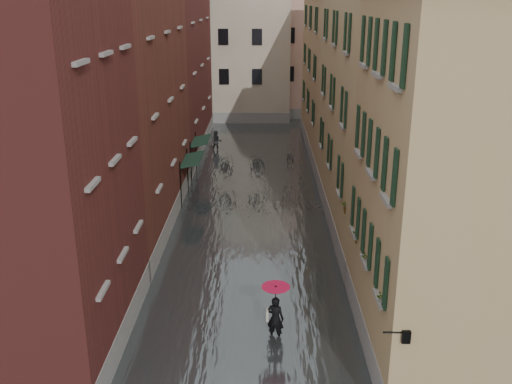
{
  "coord_description": "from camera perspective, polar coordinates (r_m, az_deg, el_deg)",
  "views": [
    {
      "loc": [
        0.64,
        -18.82,
        11.32
      ],
      "look_at": [
        0.3,
        5.49,
        3.0
      ],
      "focal_mm": 40.0,
      "sensor_mm": 36.0,
      "label": 1
    }
  ],
  "objects": [
    {
      "name": "wall_lantern",
      "position": [
        15.72,
        14.68,
        -13.73
      ],
      "size": [
        0.71,
        0.22,
        0.35
      ],
      "color": "black",
      "rests_on": "ground"
    },
    {
      "name": "window_planters",
      "position": [
        19.94,
        10.82,
        -4.52
      ],
      "size": [
        0.59,
        8.44,
        0.84
      ],
      "color": "#965831",
      "rests_on": "ground"
    },
    {
      "name": "building_left_near",
      "position": [
        19.09,
        -22.85,
        2.77
      ],
      "size": [
        6.0,
        8.0,
        13.0
      ],
      "primitive_type": "cube",
      "color": "maroon",
      "rests_on": "ground"
    },
    {
      "name": "building_left_mid",
      "position": [
        29.29,
        -14.49,
        8.33
      ],
      "size": [
        6.0,
        14.0,
        12.5
      ],
      "primitive_type": "cube",
      "color": "#5F271E",
      "rests_on": "ground"
    },
    {
      "name": "building_right_mid",
      "position": [
        28.94,
        13.65,
        8.78
      ],
      "size": [
        6.0,
        14.0,
        13.0
      ],
      "primitive_type": "cube",
      "color": "tan",
      "rests_on": "ground"
    },
    {
      "name": "building_end_pink",
      "position": [
        59.3,
        6.16,
        13.64
      ],
      "size": [
        10.0,
        9.0,
        12.0
      ],
      "primitive_type": "cube",
      "color": "#D1A093",
      "rests_on": "ground"
    },
    {
      "name": "awning_near",
      "position": [
        32.86,
        -6.45,
        3.14
      ],
      "size": [
        1.09,
        3.01,
        2.8
      ],
      "color": "#142E20",
      "rests_on": "ground"
    },
    {
      "name": "building_right_far",
      "position": [
        43.65,
        9.36,
        11.31
      ],
      "size": [
        6.0,
        16.0,
        11.5
      ],
      "primitive_type": "cube",
      "color": "#A28653",
      "rests_on": "ground"
    },
    {
      "name": "floodwater",
      "position": [
        33.75,
        -0.33,
        -0.53
      ],
      "size": [
        10.0,
        60.0,
        0.2
      ],
      "primitive_type": "cube",
      "color": "#474D4F",
      "rests_on": "ground"
    },
    {
      "name": "pedestrian_main",
      "position": [
        19.89,
        1.95,
        -11.44
      ],
      "size": [
        1.0,
        1.0,
        2.06
      ],
      "color": "black",
      "rests_on": "ground"
    },
    {
      "name": "building_left_far",
      "position": [
        43.71,
        -9.51,
        12.97
      ],
      "size": [
        6.0,
        16.0,
        14.0
      ],
      "primitive_type": "cube",
      "color": "maroon",
      "rests_on": "ground"
    },
    {
      "name": "ground",
      "position": [
        21.97,
        -1.01,
        -12.12
      ],
      "size": [
        120.0,
        120.0,
        0.0
      ],
      "primitive_type": "plane",
      "color": "#505052",
      "rests_on": "ground"
    },
    {
      "name": "building_right_near",
      "position": [
        18.83,
        20.5,
        0.45
      ],
      "size": [
        6.0,
        8.0,
        11.5
      ],
      "primitive_type": "cube",
      "color": "#A28653",
      "rests_on": "ground"
    },
    {
      "name": "pedestrian_far",
      "position": [
        43.86,
        -3.97,
        5.03
      ],
      "size": [
        0.9,
        0.74,
        1.7
      ],
      "primitive_type": "imported",
      "rotation": [
        0.0,
        0.0,
        0.12
      ],
      "color": "black",
      "rests_on": "ground"
    },
    {
      "name": "awning_far",
      "position": [
        37.16,
        -5.62,
        5.01
      ],
      "size": [
        1.09,
        2.86,
        2.8
      ],
      "color": "#142E20",
      "rests_on": "ground"
    },
    {
      "name": "building_end_cream",
      "position": [
        57.14,
        -2.94,
        14.03
      ],
      "size": [
        12.0,
        9.0,
        13.0
      ],
      "primitive_type": "cube",
      "color": "beige",
      "rests_on": "ground"
    }
  ]
}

